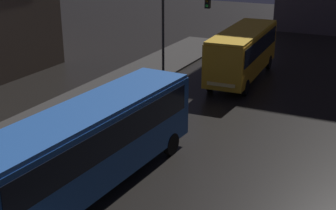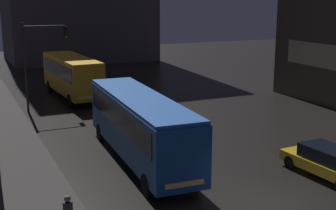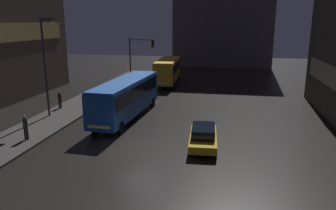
% 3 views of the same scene
% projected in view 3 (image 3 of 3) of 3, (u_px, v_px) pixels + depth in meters
% --- Properties ---
extents(ground_plane, '(120.00, 120.00, 0.00)m').
position_uv_depth(ground_plane, '(139.00, 150.00, 21.61)').
color(ground_plane, black).
extents(sidewalk_left, '(4.00, 48.00, 0.15)m').
position_uv_depth(sidewalk_left, '(79.00, 105.00, 32.72)').
color(sidewalk_left, '#3D3A38').
rests_on(sidewalk_left, ground).
extents(bus_near, '(3.00, 11.30, 3.37)m').
position_uv_depth(bus_near, '(126.00, 95.00, 28.18)').
color(bus_near, '#194793').
rests_on(bus_near, ground).
extents(bus_far, '(2.91, 9.48, 3.34)m').
position_uv_depth(bus_far, '(168.00, 69.00, 43.86)').
color(bus_far, orange).
rests_on(bus_far, ground).
extents(car_taxi, '(2.06, 4.70, 1.41)m').
position_uv_depth(car_taxi, '(203.00, 136.00, 21.99)').
color(car_taxi, gold).
rests_on(car_taxi, ground).
extents(pedestrian_near, '(0.45, 0.45, 1.75)m').
position_uv_depth(pedestrian_near, '(25.00, 126.00, 22.81)').
color(pedestrian_near, black).
rests_on(pedestrian_near, sidewalk_left).
extents(pedestrian_mid, '(0.43, 0.43, 1.64)m').
position_uv_depth(pedestrian_mid, '(60.00, 98.00, 31.27)').
color(pedestrian_mid, black).
rests_on(pedestrian_mid, sidewalk_left).
extents(traffic_light_main, '(3.16, 0.35, 6.38)m').
position_uv_depth(traffic_light_main, '(138.00, 54.00, 40.41)').
color(traffic_light_main, '#2D2D2D').
rests_on(traffic_light_main, ground).
extents(street_lamp_sidewalk, '(1.25, 0.36, 8.38)m').
position_uv_depth(street_lamp_sidewalk, '(46.00, 53.00, 27.56)').
color(street_lamp_sidewalk, '#2D2D2D').
rests_on(street_lamp_sidewalk, sidewalk_left).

